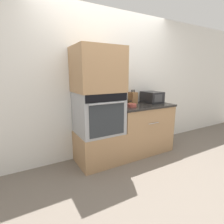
% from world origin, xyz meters
% --- Properties ---
extents(ground_plane, '(12.00, 12.00, 0.00)m').
position_xyz_m(ground_plane, '(0.00, 0.00, 0.00)').
color(ground_plane, '#6B6056').
extents(wall_back, '(8.00, 0.05, 2.50)m').
position_xyz_m(wall_back, '(0.00, 0.63, 1.25)').
color(wall_back, silver).
rests_on(wall_back, ground_plane).
extents(oven_cabinet_base, '(0.71, 0.60, 0.51)m').
position_xyz_m(oven_cabinet_base, '(-0.35, 0.30, 0.25)').
color(oven_cabinet_base, '#A87F56').
rests_on(oven_cabinet_base, ground_plane).
extents(wall_oven, '(0.68, 0.64, 0.65)m').
position_xyz_m(wall_oven, '(-0.35, 0.30, 0.84)').
color(wall_oven, '#9EA0A5').
rests_on(wall_oven, oven_cabinet_base).
extents(oven_cabinet_upper, '(0.71, 0.60, 0.66)m').
position_xyz_m(oven_cabinet_upper, '(-0.35, 0.30, 1.49)').
color(oven_cabinet_upper, '#A87F56').
rests_on(oven_cabinet_upper, wall_oven).
extents(counter_unit, '(1.08, 0.63, 0.89)m').
position_xyz_m(counter_unit, '(0.53, 0.30, 0.45)').
color(counter_unit, '#A87F56').
rests_on(counter_unit, ground_plane).
extents(microwave, '(0.31, 0.38, 0.21)m').
position_xyz_m(microwave, '(0.83, 0.39, 1.00)').
color(microwave, '#232326').
rests_on(microwave, counter_unit).
extents(knife_block, '(0.12, 0.16, 0.26)m').
position_xyz_m(knife_block, '(0.45, 0.49, 1.00)').
color(knife_block, olive).
rests_on(knife_block, counter_unit).
extents(bowl, '(0.16, 0.16, 0.05)m').
position_xyz_m(bowl, '(0.22, 0.21, 0.92)').
color(bowl, '#B24C42').
rests_on(bowl, counter_unit).
extents(condiment_jar_near, '(0.06, 0.06, 0.07)m').
position_xyz_m(condiment_jar_near, '(0.33, 0.40, 0.93)').
color(condiment_jar_near, brown).
rests_on(condiment_jar_near, counter_unit).
extents(condiment_jar_mid, '(0.05, 0.05, 0.07)m').
position_xyz_m(condiment_jar_mid, '(0.25, 0.45, 0.93)').
color(condiment_jar_mid, '#427047').
rests_on(condiment_jar_mid, counter_unit).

